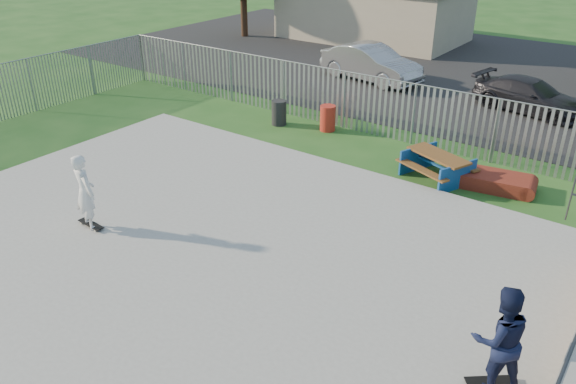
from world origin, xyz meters
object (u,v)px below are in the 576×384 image
Objects in this scene: funbox at (491,181)px; trash_bin_red at (328,118)px; picnic_table at (437,167)px; skater_navy at (500,339)px; trash_bin_grey at (279,113)px; car_silver at (371,63)px; car_dark at (529,96)px; skater_white at (85,192)px.

trash_bin_red is (-6.05, 1.12, 0.24)m from funbox.
picnic_table is 7.98m from skater_navy.
trash_bin_grey is 6.97m from car_silver.
picnic_table is at bearing -18.22° from trash_bin_red.
car_dark is 15.03m from skater_navy.
car_silver is (-7.89, 7.56, 0.60)m from funbox.
skater_white reaches higher than trash_bin_red.
car_silver reaches higher than funbox.
picnic_table is at bearing -173.32° from funbox.
car_dark is 2.29× the size of skater_white.
skater_navy is at bearing -134.32° from car_silver.
picnic_table is at bearing -9.01° from trash_bin_grey.
car_dark reaches higher than trash_bin_red.
trash_bin_red is 0.19× the size of car_silver.
trash_bin_grey is 0.48× the size of skater_navy.
car_dark is 16.39m from skater_white.
picnic_table is 2.53× the size of trash_bin_red.
funbox is at bearing -118.14° from skater_white.
skater_white reaches higher than car_dark.
skater_white is (-0.86, -9.13, 0.63)m from trash_bin_red.
skater_white is (-6.91, -8.01, 0.87)m from funbox.
skater_white is at bearing -165.31° from car_silver.
car_silver reaches higher than car_dark.
funbox is at bearing -160.47° from car_dark.
picnic_table is 0.53× the size of car_dark.
car_dark is (5.07, 6.14, 0.19)m from trash_bin_red.
skater_white is at bearing -35.13° from skater_navy.
funbox is 10.95m from car_silver.
skater_navy is at bearing -163.41° from skater_white.
picnic_table is at bearing -129.83° from car_silver.
car_silver is at bearing -94.47° from skater_navy.
skater_white is (0.98, -15.58, 0.27)m from car_silver.
funbox is at bearing -122.69° from car_silver.
trash_bin_red is 12.00m from skater_navy.
picnic_table is 6.43m from trash_bin_grey.
trash_bin_red reaches higher than picnic_table.
skater_navy is (3.83, -6.97, 0.68)m from picnic_table.
skater_white is at bearing -104.22° from picnic_table.
picnic_table is at bearing -113.17° from skater_white.
picnic_table is 2.54× the size of trash_bin_grey.
trash_bin_red is 9.20m from skater_white.
car_dark is at bearing -116.02° from skater_navy.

